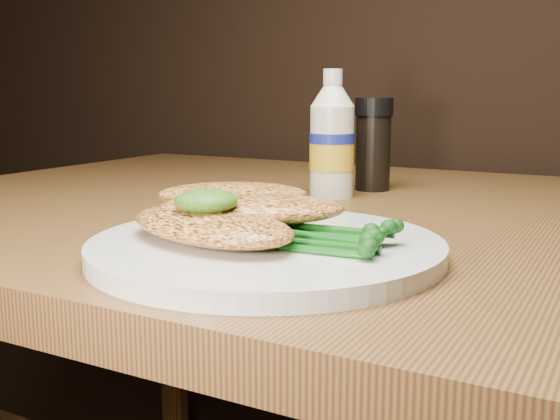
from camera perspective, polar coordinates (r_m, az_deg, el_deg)
The scene contains 8 objects.
plate at distance 0.54m, azimuth -1.18°, elevation -3.26°, with size 0.28×0.28×0.01m, color silver.
chicken_front at distance 0.53m, azimuth -5.94°, elevation -1.30°, with size 0.16×0.09×0.03m, color #F19A4C.
chicken_mid at distance 0.55m, azimuth -2.49°, elevation 0.12°, with size 0.16×0.08×0.02m, color #F19A4C.
chicken_back at distance 0.59m, azimuth -4.08°, elevation 1.34°, with size 0.13×0.07×0.02m, color #F19A4C.
pesto_front at distance 0.52m, azimuth -6.34°, elevation 0.76°, with size 0.05×0.05×0.02m, color #093507.
broccolini_bundle at distance 0.51m, azimuth 3.16°, elevation -1.95°, with size 0.14×0.11×0.02m, color #135815, non-canonical shape.
mayo_bottle at distance 0.82m, azimuth 4.46°, elevation 6.48°, with size 0.06×0.06×0.16m, color #F0E8CB, non-canonical shape.
pepper_grinder at distance 0.89m, azimuth 7.96°, elevation 5.57°, with size 0.05×0.05×0.12m, color black, non-canonical shape.
Camera 1 is at (0.28, 0.36, 0.88)m, focal length 42.89 mm.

